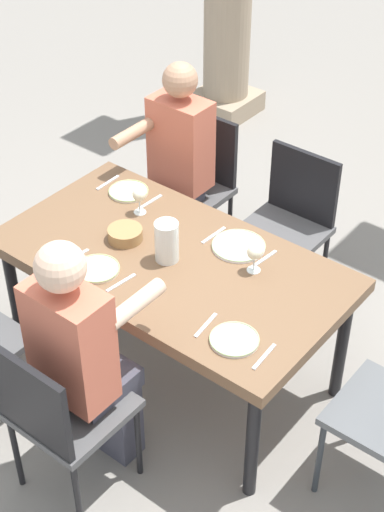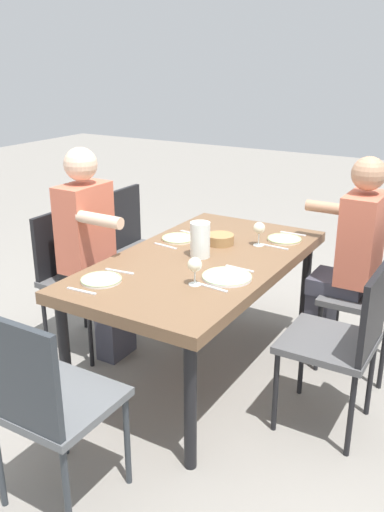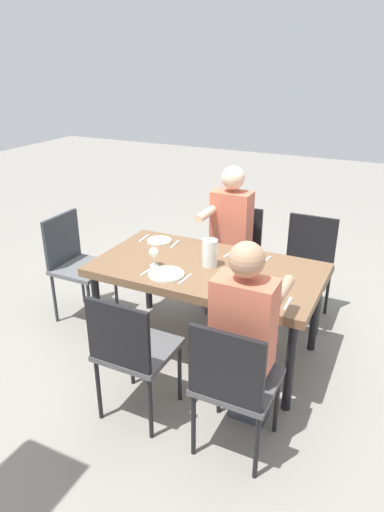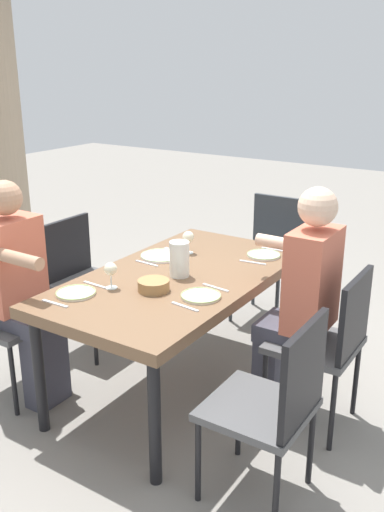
% 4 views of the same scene
% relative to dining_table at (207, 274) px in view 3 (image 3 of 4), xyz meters
% --- Properties ---
extents(ground_plane, '(16.00, 16.00, 0.00)m').
position_rel_dining_table_xyz_m(ground_plane, '(0.00, 0.00, -0.67)').
color(ground_plane, gray).
extents(dining_table, '(1.67, 0.91, 0.74)m').
position_rel_dining_table_xyz_m(dining_table, '(0.00, 0.00, 0.00)').
color(dining_table, brown).
rests_on(dining_table, ground).
extents(chair_west_north, '(0.44, 0.44, 0.90)m').
position_rel_dining_table_xyz_m(chair_west_north, '(-0.55, 0.88, -0.15)').
color(chair_west_north, '#4F4F50').
rests_on(chair_west_north, ground).
extents(chair_west_south, '(0.44, 0.44, 0.90)m').
position_rel_dining_table_xyz_m(chair_west_south, '(-0.55, -0.88, -0.15)').
color(chair_west_south, '#4F4F50').
rests_on(chair_west_south, ground).
extents(chair_mid_north, '(0.44, 0.44, 0.89)m').
position_rel_dining_table_xyz_m(chair_mid_north, '(0.11, 0.87, -0.14)').
color(chair_mid_north, '#4F4F50').
rests_on(chair_mid_north, ground).
extents(chair_mid_south, '(0.44, 0.44, 0.90)m').
position_rel_dining_table_xyz_m(chair_mid_south, '(0.11, -0.87, -0.14)').
color(chair_mid_south, '#4F4F50').
rests_on(chair_mid_south, ground).
extents(chair_head_east, '(0.44, 0.44, 0.93)m').
position_rel_dining_table_xyz_m(chair_head_east, '(1.25, 0.00, -0.13)').
color(chair_head_east, '#5B5E61').
rests_on(chair_head_east, ground).
extents(diner_woman_green, '(0.35, 0.49, 1.32)m').
position_rel_dining_table_xyz_m(diner_woman_green, '(0.12, -0.70, 0.03)').
color(diner_woman_green, '#3F3F4C').
rests_on(diner_woman_green, ground).
extents(diner_man_white, '(0.35, 0.49, 1.30)m').
position_rel_dining_table_xyz_m(diner_man_white, '(-0.56, 0.69, 0.02)').
color(diner_man_white, '#3F3F4C').
rests_on(diner_man_white, ground).
extents(plate_0, '(0.21, 0.21, 0.02)m').
position_rel_dining_table_xyz_m(plate_0, '(-0.53, 0.29, 0.07)').
color(plate_0, silver).
rests_on(plate_0, dining_table).
extents(wine_glass_0, '(0.07, 0.07, 0.15)m').
position_rel_dining_table_xyz_m(wine_glass_0, '(-0.36, 0.19, 0.17)').
color(wine_glass_0, white).
rests_on(wine_glass_0, dining_table).
extents(fork_0, '(0.02, 0.17, 0.01)m').
position_rel_dining_table_xyz_m(fork_0, '(-0.68, 0.29, 0.07)').
color(fork_0, silver).
rests_on(fork_0, dining_table).
extents(spoon_0, '(0.02, 0.17, 0.01)m').
position_rel_dining_table_xyz_m(spoon_0, '(-0.38, 0.29, 0.07)').
color(spoon_0, silver).
rests_on(spoon_0, dining_table).
extents(plate_1, '(0.21, 0.21, 0.02)m').
position_rel_dining_table_xyz_m(plate_1, '(-0.21, -0.28, 0.07)').
color(plate_1, silver).
rests_on(plate_1, dining_table).
extents(fork_1, '(0.04, 0.17, 0.01)m').
position_rel_dining_table_xyz_m(fork_1, '(-0.36, -0.28, 0.07)').
color(fork_1, silver).
rests_on(fork_1, dining_table).
extents(spoon_1, '(0.04, 0.17, 0.01)m').
position_rel_dining_table_xyz_m(spoon_1, '(-0.06, -0.28, 0.07)').
color(spoon_1, silver).
rests_on(spoon_1, dining_table).
extents(plate_2, '(0.26, 0.26, 0.02)m').
position_rel_dining_table_xyz_m(plate_2, '(0.20, 0.27, 0.07)').
color(plate_2, white).
rests_on(plate_2, dining_table).
extents(wine_glass_2, '(0.07, 0.07, 0.14)m').
position_rel_dining_table_xyz_m(wine_glass_2, '(0.36, 0.17, 0.17)').
color(wine_glass_2, white).
rests_on(wine_glass_2, dining_table).
extents(fork_2, '(0.03, 0.17, 0.01)m').
position_rel_dining_table_xyz_m(fork_2, '(0.05, 0.27, 0.07)').
color(fork_2, silver).
rests_on(fork_2, dining_table).
extents(spoon_2, '(0.03, 0.17, 0.01)m').
position_rel_dining_table_xyz_m(spoon_2, '(0.35, 0.27, 0.07)').
color(spoon_2, silver).
rests_on(spoon_2, dining_table).
extents(plate_3, '(0.21, 0.21, 0.02)m').
position_rel_dining_table_xyz_m(plate_3, '(0.56, -0.27, 0.07)').
color(plate_3, white).
rests_on(plate_3, dining_table).
extents(fork_3, '(0.04, 0.17, 0.01)m').
position_rel_dining_table_xyz_m(fork_3, '(0.41, -0.27, 0.07)').
color(fork_3, silver).
rests_on(fork_3, dining_table).
extents(spoon_3, '(0.03, 0.17, 0.01)m').
position_rel_dining_table_xyz_m(spoon_3, '(0.71, -0.27, 0.07)').
color(spoon_3, silver).
rests_on(spoon_3, dining_table).
extents(water_pitcher, '(0.11, 0.11, 0.20)m').
position_rel_dining_table_xyz_m(water_pitcher, '(-0.01, -0.02, 0.16)').
color(water_pitcher, white).
rests_on(water_pitcher, dining_table).
extents(bread_basket, '(0.17, 0.17, 0.06)m').
position_rel_dining_table_xyz_m(bread_basket, '(-0.27, -0.02, 0.10)').
color(bread_basket, '#9E7547').
rests_on(bread_basket, dining_table).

